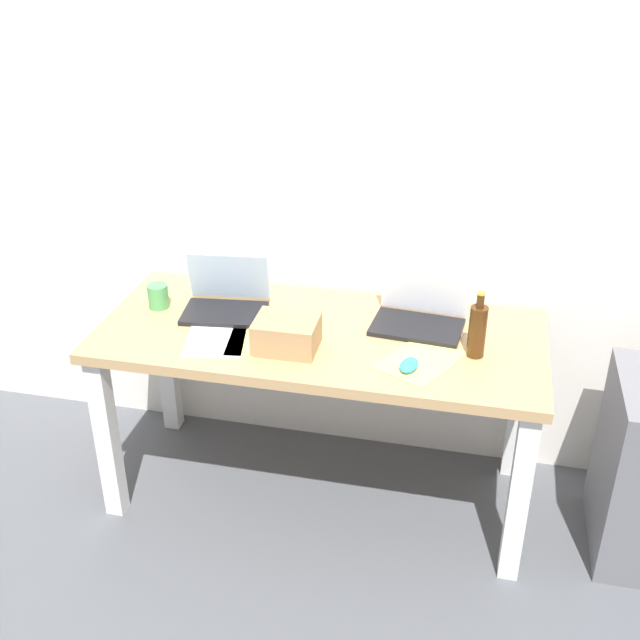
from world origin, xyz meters
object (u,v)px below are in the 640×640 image
laptop_right (420,313)px  computer_mouse (409,365)px  coffee_mug (158,296)px  beer_bottle (477,330)px  cardboard_box (286,334)px  desk (320,356)px  laptop_left (226,300)px

laptop_right → computer_mouse: 0.33m
coffee_mug → beer_bottle: bearing=-4.8°
laptop_right → cardboard_box: 0.52m
desk → computer_mouse: size_ratio=16.52×
beer_bottle → cardboard_box: beer_bottle is taller
laptop_left → beer_bottle: size_ratio=1.39×
laptop_right → cardboard_box: size_ratio=1.58×
cardboard_box → coffee_mug: cardboard_box is taller
laptop_right → coffee_mug: laptop_right is taller
laptop_right → computer_mouse: size_ratio=3.52×
laptop_left → coffee_mug: (-0.27, -0.03, 0.00)m
laptop_left → desk: bearing=-12.1°
cardboard_box → beer_bottle: bearing=8.3°
laptop_right → coffee_mug: size_ratio=3.70×
laptop_right → beer_bottle: 0.29m
coffee_mug → computer_mouse: bearing=-13.8°
desk → laptop_right: size_ratio=4.70×
desk → beer_bottle: beer_bottle is taller
laptop_left → computer_mouse: bearing=-20.2°
laptop_left → laptop_right: laptop_right is taller
laptop_left → laptop_right: bearing=4.1°
beer_bottle → cardboard_box: 0.67m
laptop_right → computer_mouse: laptop_right is taller
laptop_left → coffee_mug: size_ratio=3.60×
beer_bottle → laptop_right: bearing=139.8°
beer_bottle → computer_mouse: 0.27m
laptop_left → cardboard_box: laptop_left is taller
beer_bottle → computer_mouse: beer_bottle is taller
laptop_right → cardboard_box: (-0.44, -0.28, 0.01)m
computer_mouse → cardboard_box: size_ratio=0.45×
desk → beer_bottle: (0.57, -0.04, 0.21)m
cardboard_box → coffee_mug: (-0.57, 0.20, -0.01)m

